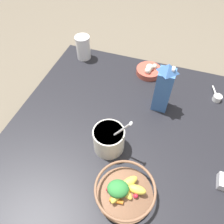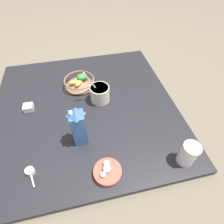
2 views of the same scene
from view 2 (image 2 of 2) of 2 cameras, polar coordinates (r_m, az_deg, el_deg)
name	(u,v)px [view 2 (image 2 of 2)]	position (r m, az deg, el deg)	size (l,w,h in m)	color
ground_plane	(86,110)	(1.20, -8.64, 0.69)	(6.00, 6.00, 0.00)	#665B4C
countertop	(85,108)	(1.18, -8.74, 1.32)	(1.17, 1.17, 0.04)	black
fruit_bowl	(79,82)	(1.29, -10.62, 9.67)	(0.22, 0.22, 0.09)	brown
milk_carton	(78,126)	(0.90, -10.97, -4.55)	(0.07, 0.07, 0.26)	#3D6BB2
yogurt_tub	(99,93)	(1.15, -4.10, 6.20)	(0.13, 0.16, 0.23)	silver
drinking_cup	(188,154)	(0.94, 23.55, -12.41)	(0.09, 0.09, 0.14)	white
spice_jar	(28,108)	(1.24, -25.68, 1.30)	(0.06, 0.06, 0.04)	silver
measuring_scoop	(30,172)	(0.98, -25.23, -17.29)	(0.10, 0.05, 0.03)	white
garlic_bowl	(107,172)	(0.89, -1.66, -18.85)	(0.14, 0.14, 0.07)	#B24C3D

